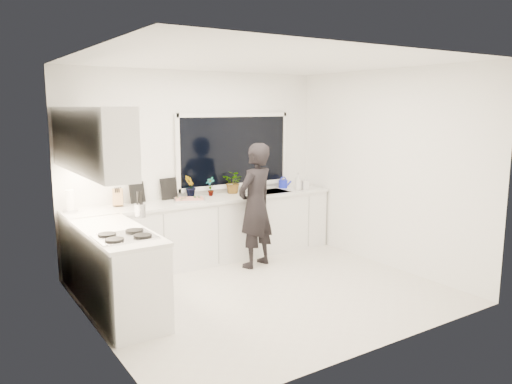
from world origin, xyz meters
TOP-DOWN VIEW (x-y plane):
  - floor at (0.00, 0.00)m, footprint 4.00×3.50m
  - wall_back at (0.00, 1.76)m, footprint 4.00×0.02m
  - wall_left at (-2.01, 0.00)m, footprint 0.02×3.50m
  - wall_right at (2.01, 0.00)m, footprint 0.02×3.50m
  - ceiling at (0.00, 0.00)m, footprint 4.00×3.50m
  - window at (0.60, 1.73)m, footprint 1.80×0.02m
  - base_cabinets_back at (0.00, 1.45)m, footprint 3.92×0.58m
  - base_cabinets_left at (-1.67, 0.35)m, footprint 0.58×1.60m
  - countertop_back at (0.00, 1.44)m, footprint 3.94×0.62m
  - countertop_left at (-1.67, 0.35)m, footprint 0.62×1.60m
  - upper_cabinets at (-1.79, 0.70)m, footprint 0.34×2.10m
  - sink at (1.05, 1.45)m, footprint 0.58×0.42m
  - faucet at (1.05, 1.65)m, footprint 0.03×0.03m
  - stovetop at (-1.69, -0.00)m, footprint 0.56×0.48m
  - person at (0.45, 0.90)m, footprint 0.72×0.59m
  - pizza_tray at (-0.30, 1.42)m, footprint 0.50×0.44m
  - pizza at (-0.30, 1.42)m, footprint 0.45×0.39m
  - watering_can at (1.43, 1.61)m, footprint 0.17×0.17m
  - paper_towel_roll at (-1.85, 1.55)m, footprint 0.11×0.11m
  - knife_block at (-1.24, 1.59)m, footprint 0.16×0.14m
  - utensil_crock at (-1.23, 0.80)m, footprint 0.14×0.14m
  - picture_frame_large at (-0.94, 1.69)m, footprint 0.22×0.07m
  - picture_frame_small at (-0.49, 1.69)m, footprint 0.25×0.05m
  - herb_plants at (0.33, 1.61)m, footprint 1.00×0.40m
  - soap_bottles at (1.54, 1.30)m, footprint 0.27×0.14m

SIDE VIEW (x-z plane):
  - floor at x=0.00m, z-range -0.02..0.00m
  - base_cabinets_back at x=0.00m, z-range 0.00..0.88m
  - base_cabinets_left at x=-1.67m, z-range 0.00..0.88m
  - person at x=0.45m, z-range 0.00..1.72m
  - sink at x=1.05m, z-range 0.80..0.94m
  - countertop_back at x=0.00m, z-range 0.88..0.92m
  - countertop_left at x=-1.67m, z-range 0.88..0.92m
  - stovetop at x=-1.69m, z-range 0.92..0.95m
  - pizza_tray at x=-0.30m, z-range 0.92..0.95m
  - pizza at x=-0.30m, z-range 0.95..0.96m
  - watering_can at x=1.43m, z-range 0.92..1.05m
  - utensil_crock at x=-1.23m, z-range 0.92..1.08m
  - faucet at x=1.05m, z-range 0.92..1.14m
  - knife_block at x=-1.24m, z-range 0.92..1.14m
  - soap_bottles at x=1.54m, z-range 0.91..1.18m
  - paper_towel_roll at x=-1.85m, z-range 0.92..1.18m
  - picture_frame_large at x=-0.94m, z-range 0.92..1.20m
  - picture_frame_small at x=-0.49m, z-range 0.92..1.22m
  - herb_plants at x=0.33m, z-range 0.92..1.26m
  - wall_back at x=0.00m, z-range 0.00..2.70m
  - wall_left at x=-2.01m, z-range 0.00..2.70m
  - wall_right at x=2.01m, z-range 0.00..2.70m
  - window at x=0.60m, z-range 1.05..2.05m
  - upper_cabinets at x=-1.79m, z-range 1.50..2.20m
  - ceiling at x=0.00m, z-range 2.70..2.72m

